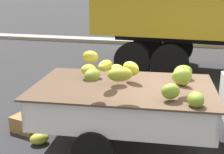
{
  "coord_description": "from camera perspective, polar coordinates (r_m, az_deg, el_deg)",
  "views": [
    {
      "loc": [
        -0.2,
        -5.03,
        2.68
      ],
      "look_at": [
        -1.35,
        -0.22,
        1.19
      ],
      "focal_mm": 49.28,
      "sensor_mm": 36.0,
      "label": 1
    }
  ],
  "objects": [
    {
      "name": "ground",
      "position": [
        5.71,
        14.17,
        -11.85
      ],
      "size": [
        220.0,
        220.0,
        0.0
      ],
      "primitive_type": "plane",
      "color": "#28282B"
    },
    {
      "name": "curb_strip",
      "position": [
        14.6,
        14.15,
        5.96
      ],
      "size": [
        80.0,
        0.8,
        0.16
      ],
      "primitive_type": "cube",
      "color": "gray",
      "rests_on": "ground"
    },
    {
      "name": "fallen_banana_bunch_near_tailgate",
      "position": [
        5.63,
        -13.33,
        -11.05
      ],
      "size": [
        0.41,
        0.39,
        0.2
      ],
      "primitive_type": "ellipsoid",
      "rotation": [
        0.0,
        0.0,
        3.76
      ],
      "color": "#ACB02F",
      "rests_on": "ground"
    },
    {
      "name": "produce_crate",
      "position": [
        6.12,
        -15.67,
        -8.37
      ],
      "size": [
        0.59,
        0.48,
        0.3
      ],
      "primitive_type": "cube",
      "rotation": [
        0.0,
        0.0,
        -0.25
      ],
      "color": "olive",
      "rests_on": "ground"
    }
  ]
}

